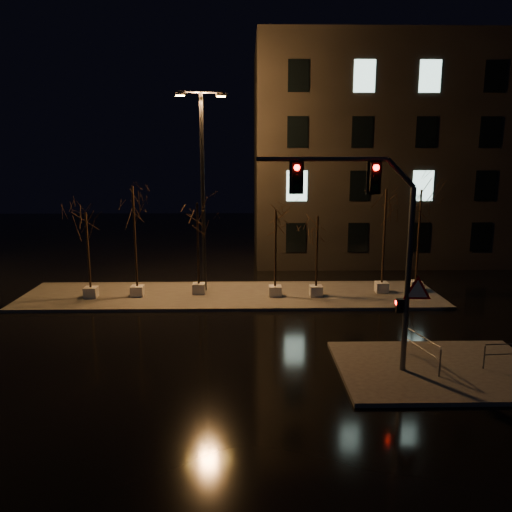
{
  "coord_description": "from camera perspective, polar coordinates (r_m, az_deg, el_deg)",
  "views": [
    {
      "loc": [
        0.79,
        -19.6,
        7.41
      ],
      "look_at": [
        1.25,
        3.11,
        2.8
      ],
      "focal_mm": 35.0,
      "sensor_mm": 36.0,
      "label": 1
    }
  ],
  "objects": [
    {
      "name": "tree_2",
      "position": [
        26.14,
        -6.72,
        3.72
      ],
      "size": [
        1.8,
        1.8,
        4.97
      ],
      "color": "silver",
      "rests_on": "median"
    },
    {
      "name": "tree_1",
      "position": [
        26.11,
        -13.82,
        5.01
      ],
      "size": [
        1.8,
        1.8,
        5.89
      ],
      "color": "silver",
      "rests_on": "median"
    },
    {
      "name": "tree_5",
      "position": [
        27.0,
        14.57,
        4.84
      ],
      "size": [
        1.8,
        1.8,
        5.68
      ],
      "color": "silver",
      "rests_on": "median"
    },
    {
      "name": "tree_6",
      "position": [
        27.84,
        18.24,
        4.73
      ],
      "size": [
        1.8,
        1.8,
        5.62
      ],
      "color": "silver",
      "rests_on": "median"
    },
    {
      "name": "tree_4",
      "position": [
        25.74,
        7.03,
        2.51
      ],
      "size": [
        1.8,
        1.8,
        4.33
      ],
      "color": "silver",
      "rests_on": "median"
    },
    {
      "name": "building",
      "position": [
        39.85,
        18.56,
        11.02
      ],
      "size": [
        25.0,
        12.0,
        15.0
      ],
      "primitive_type": "cube",
      "color": "black",
      "rests_on": "ground"
    },
    {
      "name": "streetlight_main",
      "position": [
        26.62,
        -6.12,
        8.76
      ],
      "size": [
        2.61,
        0.7,
        10.45
      ],
      "rotation": [
        0.0,
        0.0,
        0.16
      ],
      "color": "black",
      "rests_on": "median"
    },
    {
      "name": "traffic_signal_mast",
      "position": [
        16.75,
        13.42,
        2.47
      ],
      "size": [
        5.89,
        0.42,
        7.2
      ],
      "rotation": [
        0.0,
        0.0,
        -0.05
      ],
      "color": "#515458",
      "rests_on": "sidewalk_corner"
    },
    {
      "name": "median",
      "position": [
        26.64,
        -2.81,
        -4.52
      ],
      "size": [
        22.0,
        5.0,
        0.15
      ],
      "primitive_type": "cube",
      "color": "#44413C",
      "rests_on": "ground"
    },
    {
      "name": "ground",
      "position": [
        20.96,
        -3.28,
        -9.24
      ],
      "size": [
        90.0,
        90.0,
        0.0
      ],
      "primitive_type": "plane",
      "color": "black",
      "rests_on": "ground"
    },
    {
      "name": "sidewalk_corner",
      "position": [
        18.92,
        20.2,
        -12.08
      ],
      "size": [
        7.0,
        5.0,
        0.15
      ],
      "primitive_type": "cube",
      "color": "#44413C",
      "rests_on": "ground"
    },
    {
      "name": "tree_3",
      "position": [
        25.5,
        2.26,
        3.07
      ],
      "size": [
        1.8,
        1.8,
        4.66
      ],
      "color": "silver",
      "rests_on": "median"
    },
    {
      "name": "tree_0",
      "position": [
        26.65,
        -18.77,
        2.66
      ],
      "size": [
        1.8,
        1.8,
        4.55
      ],
      "color": "silver",
      "rests_on": "median"
    },
    {
      "name": "guard_rail_b",
      "position": [
        18.74,
        18.41,
        -9.73
      ],
      "size": [
        0.58,
        2.12,
        1.03
      ],
      "rotation": [
        0.0,
        0.0,
        1.82
      ],
      "color": "#515458",
      "rests_on": "sidewalk_corner"
    }
  ]
}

